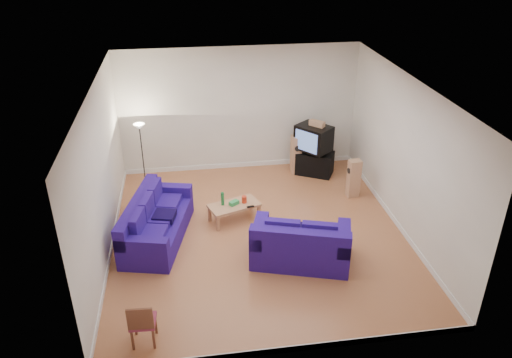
{
  "coord_description": "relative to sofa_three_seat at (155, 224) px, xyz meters",
  "views": [
    {
      "loc": [
        -1.34,
        -8.63,
        5.87
      ],
      "look_at": [
        0.0,
        0.4,
        1.1
      ],
      "focal_mm": 35.0,
      "sensor_mm": 36.0,
      "label": 1
    }
  ],
  "objects": [
    {
      "name": "television",
      "position": [
        3.91,
        2.39,
        0.67
      ],
      "size": [
        0.99,
        1.02,
        0.64
      ],
      "rotation": [
        0.0,
        0.0,
        -0.88
      ],
      "color": "black",
      "rests_on": "av_receiver"
    },
    {
      "name": "centre_speaker",
      "position": [
        3.97,
        2.38,
        1.06
      ],
      "size": [
        0.38,
        0.38,
        0.14
      ],
      "primitive_type": "cube",
      "rotation": [
        0.0,
        0.0,
        -0.79
      ],
      "color": "tan",
      "rests_on": "television"
    },
    {
      "name": "bottle",
      "position": [
        1.44,
        0.49,
        0.21
      ],
      "size": [
        0.09,
        0.09,
        0.3
      ],
      "primitive_type": "cylinder",
      "rotation": [
        0.0,
        0.0,
        0.38
      ],
      "color": "#197233",
      "rests_on": "coffee_table"
    },
    {
      "name": "tissue_box",
      "position": [
        1.68,
        0.46,
        0.1
      ],
      "size": [
        0.24,
        0.21,
        0.08
      ],
      "primitive_type": "cube",
      "rotation": [
        0.0,
        0.0,
        0.61
      ],
      "color": "green",
      "rests_on": "coffee_table"
    },
    {
      "name": "av_receiver",
      "position": [
        3.96,
        2.4,
        0.31
      ],
      "size": [
        0.44,
        0.38,
        0.09
      ],
      "primitive_type": "cube",
      "rotation": [
        0.0,
        0.0,
        -0.18
      ],
      "color": "black",
      "rests_on": "tv_stand"
    },
    {
      "name": "room",
      "position": [
        2.13,
        -0.17,
        1.21
      ],
      "size": [
        6.01,
        6.51,
        3.21
      ],
      "color": "brown",
      "rests_on": "ground"
    },
    {
      "name": "red_canister",
      "position": [
        1.91,
        0.51,
        0.14
      ],
      "size": [
        0.15,
        0.15,
        0.15
      ],
      "primitive_type": "cylinder",
      "rotation": [
        0.0,
        0.0,
        0.61
      ],
      "color": "red",
      "rests_on": "coffee_table"
    },
    {
      "name": "speaker_left",
      "position": [
        3.51,
        2.53,
        0.18
      ],
      "size": [
        0.24,
        0.32,
        1.02
      ],
      "rotation": [
        0.0,
        0.0,
        0.01
      ],
      "color": "tan",
      "rests_on": "ground"
    },
    {
      "name": "floor_lamp",
      "position": [
        -0.32,
        2.43,
        1.0
      ],
      "size": [
        0.27,
        0.27,
        1.61
      ],
      "color": "black",
      "rests_on": "ground"
    },
    {
      "name": "coffee_table",
      "position": [
        1.68,
        0.46,
        0.01
      ],
      "size": [
        1.2,
        0.87,
        0.39
      ],
      "rotation": [
        0.0,
        0.0,
        0.34
      ],
      "color": "tan",
      "rests_on": "ground"
    },
    {
      "name": "speaker_right",
      "position": [
        4.58,
        1.11,
        0.14
      ],
      "size": [
        0.31,
        0.24,
        0.93
      ],
      "rotation": [
        0.0,
        0.0,
        -1.48
      ],
      "color": "tan",
      "rests_on": "ground"
    },
    {
      "name": "dining_chair",
      "position": [
        -0.09,
        -2.92,
        0.12
      ],
      "size": [
        0.41,
        0.41,
        0.81
      ],
      "rotation": [
        0.0,
        0.0,
        -0.06
      ],
      "color": "brown",
      "rests_on": "ground"
    },
    {
      "name": "tv_stand",
      "position": [
        3.95,
        2.42,
        -0.03
      ],
      "size": [
        1.12,
        0.94,
        0.6
      ],
      "primitive_type": "cube",
      "rotation": [
        0.0,
        0.0,
        -0.49
      ],
      "color": "black",
      "rests_on": "ground"
    },
    {
      "name": "remote",
      "position": [
        2.02,
        0.3,
        0.07
      ],
      "size": [
        0.17,
        0.07,
        0.02
      ],
      "primitive_type": "cube",
      "rotation": [
        0.0,
        0.0,
        0.14
      ],
      "color": "black",
      "rests_on": "coffee_table"
    },
    {
      "name": "sofa_three_seat",
      "position": [
        0.0,
        0.0,
        0.0
      ],
      "size": [
        1.51,
        2.48,
        0.89
      ],
      "rotation": [
        0.0,
        0.0,
        -1.81
      ],
      "color": "#200D63",
      "rests_on": "ground"
    },
    {
      "name": "sofa_loveseat",
      "position": [
        2.77,
        -1.22,
        0.02
      ],
      "size": [
        2.06,
        1.53,
        0.92
      ],
      "rotation": [
        0.0,
        0.0,
        -0.3
      ],
      "color": "#200D63",
      "rests_on": "ground"
    }
  ]
}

